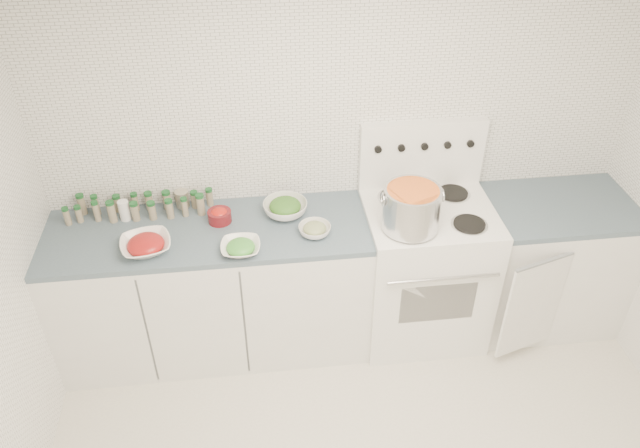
{
  "coord_description": "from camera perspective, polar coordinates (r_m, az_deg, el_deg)",
  "views": [
    {
      "loc": [
        -0.53,
        -1.7,
        3.04
      ],
      "look_at": [
        -0.18,
        1.14,
        0.92
      ],
      "focal_mm": 35.0,
      "sensor_mm": 36.0,
      "label": 1
    }
  ],
  "objects": [
    {
      "name": "counter_left",
      "position": [
        3.89,
        -9.62,
        -5.87
      ],
      "size": [
        1.85,
        0.62,
        0.9
      ],
      "color": "white",
      "rests_on": "ground"
    },
    {
      "name": "stock_pot",
      "position": [
        3.46,
        8.37,
        1.57
      ],
      "size": [
        0.34,
        0.32,
        0.24
      ],
      "rotation": [
        0.0,
        0.0,
        0.31
      ],
      "color": "silver",
      "rests_on": "stove"
    },
    {
      "name": "salt_canister",
      "position": [
        3.78,
        -17.45,
        1.19
      ],
      "size": [
        0.07,
        0.07,
        0.12
      ],
      "primitive_type": "cylinder",
      "rotation": [
        0.0,
        0.0,
        -0.17
      ],
      "color": "white",
      "rests_on": "counter_left"
    },
    {
      "name": "tin_can",
      "position": [
        3.81,
        -12.48,
        2.25
      ],
      "size": [
        0.1,
        0.1,
        0.1
      ],
      "primitive_type": "cylinder",
      "rotation": [
        0.0,
        0.0,
        -0.29
      ],
      "color": "#B3AB98",
      "rests_on": "counter_left"
    },
    {
      "name": "stove",
      "position": [
        3.98,
        9.41,
        -3.88
      ],
      "size": [
        0.76,
        0.7,
        1.36
      ],
      "color": "white",
      "rests_on": "ground"
    },
    {
      "name": "room_walls",
      "position": [
        2.32,
        7.86,
        -3.66
      ],
      "size": [
        3.54,
        3.04,
        2.52
      ],
      "color": "white",
      "rests_on": "ground"
    },
    {
      "name": "bowl_broccoli",
      "position": [
        3.66,
        -3.2,
        1.51
      ],
      "size": [
        0.29,
        0.29,
        0.1
      ],
      "color": "white",
      "rests_on": "counter_left"
    },
    {
      "name": "spice_cluster",
      "position": [
        3.79,
        -16.08,
        1.61
      ],
      "size": [
        0.85,
        0.15,
        0.14
      ],
      "color": "gray",
      "rests_on": "counter_left"
    },
    {
      "name": "bowl_tomato",
      "position": [
        3.51,
        -15.64,
        -1.84
      ],
      "size": [
        0.32,
        0.32,
        0.09
      ],
      "color": "white",
      "rests_on": "counter_left"
    },
    {
      "name": "bowl_pepper",
      "position": [
        3.64,
        -9.17,
        0.78
      ],
      "size": [
        0.14,
        0.14,
        0.08
      ],
      "color": "#5D1014",
      "rests_on": "counter_left"
    },
    {
      "name": "bowl_snowpea",
      "position": [
        3.4,
        -7.27,
        -2.13
      ],
      "size": [
        0.22,
        0.22,
        0.07
      ],
      "color": "white",
      "rests_on": "counter_left"
    },
    {
      "name": "bowl_zucchini",
      "position": [
        3.5,
        -0.49,
        -0.5
      ],
      "size": [
        0.23,
        0.23,
        0.07
      ],
      "color": "white",
      "rests_on": "counter_left"
    },
    {
      "name": "counter_right",
      "position": [
        4.29,
        20.01,
        -3.3
      ],
      "size": [
        0.89,
        0.74,
        0.9
      ],
      "color": "white",
      "rests_on": "ground"
    }
  ]
}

